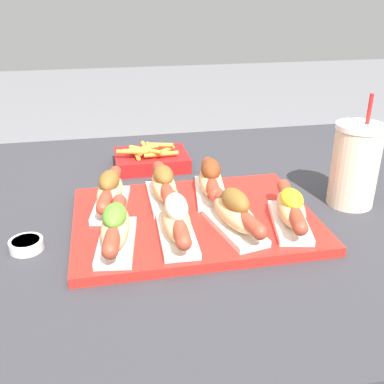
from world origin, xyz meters
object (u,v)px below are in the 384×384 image
at_px(hot_dog_3, 291,209).
at_px(hot_dog_5, 164,185).
at_px(hot_dog_2, 235,213).
at_px(hot_dog_1, 176,220).
at_px(serving_tray, 194,219).
at_px(sauce_bowl, 26,244).
at_px(hot_dog_6, 211,180).
at_px(fries_basket, 151,159).
at_px(drink_cup, 355,165).
at_px(hot_dog_4, 110,191).
at_px(hot_dog_0, 116,227).

bearing_deg(hot_dog_3, hot_dog_5, 145.26).
bearing_deg(hot_dog_2, hot_dog_1, -176.72).
distance_m(serving_tray, hot_dog_2, 0.10).
distance_m(hot_dog_5, sauce_bowl, 0.29).
distance_m(hot_dog_6, sauce_bowl, 0.38).
height_order(serving_tray, hot_dog_6, hot_dog_6).
relative_size(hot_dog_2, hot_dog_5, 0.98).
height_order(hot_dog_6, fries_basket, hot_dog_6).
xyz_separation_m(hot_dog_3, drink_cup, (0.18, 0.09, 0.04)).
relative_size(hot_dog_4, fries_basket, 1.08).
relative_size(hot_dog_5, fries_basket, 1.09).
bearing_deg(hot_dog_4, hot_dog_5, 5.19).
bearing_deg(hot_dog_5, hot_dog_0, -123.62).
bearing_deg(sauce_bowl, hot_dog_1, -8.99).
bearing_deg(hot_dog_1, serving_tray, 58.90).
relative_size(serving_tray, hot_dog_0, 2.33).
distance_m(hot_dog_2, hot_dog_3, 0.11).
height_order(serving_tray, hot_dog_5, hot_dog_5).
distance_m(hot_dog_0, fries_basket, 0.41).
distance_m(hot_dog_3, hot_dog_4, 0.35).
height_order(hot_dog_3, hot_dog_4, hot_dog_4).
bearing_deg(hot_dog_3, drink_cup, 28.08).
xyz_separation_m(hot_dog_1, sauce_bowl, (-0.26, 0.04, -0.04)).
bearing_deg(serving_tray, hot_dog_2, -50.50).
distance_m(hot_dog_0, hot_dog_6, 0.26).
bearing_deg(drink_cup, hot_dog_6, 168.70).
bearing_deg(hot_dog_2, serving_tray, 129.50).
xyz_separation_m(hot_dog_3, hot_dog_4, (-0.32, 0.14, 0.00)).
height_order(hot_dog_3, sauce_bowl, hot_dog_3).
relative_size(hot_dog_5, hot_dog_6, 1.01).
xyz_separation_m(hot_dog_3, sauce_bowl, (-0.47, 0.04, -0.04)).
relative_size(serving_tray, hot_dog_5, 2.32).
xyz_separation_m(hot_dog_4, hot_dog_6, (0.21, 0.01, 0.00)).
relative_size(serving_tray, drink_cup, 1.97).
distance_m(hot_dog_3, drink_cup, 0.20).
bearing_deg(hot_dog_2, sauce_bowl, 174.54).
bearing_deg(sauce_bowl, hot_dog_0, -15.75).
distance_m(hot_dog_1, hot_dog_4, 0.18).
bearing_deg(hot_dog_0, sauce_bowl, 164.25).
height_order(hot_dog_2, hot_dog_4, hot_dog_2).
xyz_separation_m(hot_dog_2, hot_dog_3, (0.11, -0.00, -0.00)).
xyz_separation_m(hot_dog_2, drink_cup, (0.28, 0.09, 0.03)).
distance_m(serving_tray, hot_dog_0, 0.18).
xyz_separation_m(hot_dog_5, drink_cup, (0.39, -0.05, 0.04)).
bearing_deg(serving_tray, hot_dog_0, -151.96).
height_order(hot_dog_4, sauce_bowl, hot_dog_4).
bearing_deg(fries_basket, sauce_bowl, -126.45).
height_order(hot_dog_0, hot_dog_5, hot_dog_5).
bearing_deg(sauce_bowl, hot_dog_3, -4.32).
relative_size(hot_dog_4, sauce_bowl, 3.35).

